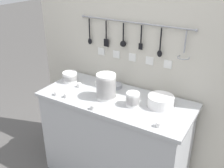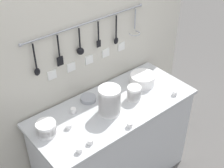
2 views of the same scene
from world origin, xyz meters
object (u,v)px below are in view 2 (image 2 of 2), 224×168
object	(u,v)px
cup_front_left	(69,126)
cup_front_right	(175,93)
cup_edge_far	(79,150)
bowl_stack_short_front	(110,101)
cup_beside_plates	(90,141)
cup_back_right	(73,110)
bowl_stack_tall_left	(134,93)
cup_back_left	(130,125)
plate_stack	(142,79)
bowl_stack_back_corner	(46,129)
steel_mixing_bowl	(88,99)

from	to	relation	value
cup_front_left	cup_front_right	bearing A→B (deg)	-14.20
cup_front_right	cup_edge_far	size ratio (longest dim) A/B	1.00
bowl_stack_short_front	cup_beside_plates	xyz separation A→B (m)	(-0.30, -0.17, -0.09)
cup_front_right	cup_beside_plates	xyz separation A→B (m)	(-0.85, 0.00, 0.00)
cup_back_right	cup_front_right	bearing A→B (deg)	-24.34
bowl_stack_short_front	cup_front_left	size ratio (longest dim) A/B	5.28
bowl_stack_tall_left	cup_back_left	xyz separation A→B (m)	(-0.24, -0.22, -0.04)
cup_back_left	bowl_stack_short_front	bearing A→B (deg)	93.32
bowl_stack_short_front	plate_stack	distance (m)	0.47
plate_stack	cup_back_right	bearing A→B (deg)	174.60
bowl_stack_short_front	cup_edge_far	distance (m)	0.45
bowl_stack_back_corner	cup_edge_far	xyz separation A→B (m)	(0.08, -0.28, -0.03)
bowl_stack_tall_left	cup_beside_plates	distance (m)	0.58
cup_edge_far	cup_front_right	bearing A→B (deg)	0.65
bowl_stack_back_corner	cup_front_left	bearing A→B (deg)	-18.43
bowl_stack_back_corner	cup_back_right	distance (m)	0.28
cup_back_right	cup_back_left	world-z (taller)	same
cup_front_right	cup_edge_far	distance (m)	0.95
cup_back_right	cup_front_right	size ratio (longest dim) A/B	1.00
bowl_stack_short_front	cup_back_right	world-z (taller)	bowl_stack_short_front
bowl_stack_back_corner	cup_front_right	bearing A→B (deg)	-14.83
bowl_stack_tall_left	cup_beside_plates	world-z (taller)	bowl_stack_tall_left
cup_front_right	cup_front_left	bearing A→B (deg)	165.80
bowl_stack_tall_left	cup_back_right	bearing A→B (deg)	159.89
plate_stack	steel_mixing_bowl	size ratio (longest dim) A/B	1.70
cup_front_left	cup_back_right	bearing A→B (deg)	45.22
cup_beside_plates	cup_back_left	distance (m)	0.32
bowl_stack_tall_left	cup_edge_far	world-z (taller)	bowl_stack_tall_left
cup_back_right	cup_beside_plates	xyz separation A→B (m)	(-0.09, -0.34, 0.00)
bowl_stack_back_corner	cup_beside_plates	bearing A→B (deg)	-56.31
bowl_stack_short_front	cup_edge_far	size ratio (longest dim) A/B	5.28
bowl_stack_back_corner	cup_back_right	size ratio (longest dim) A/B	3.33
steel_mixing_bowl	cup_back_left	world-z (taller)	cup_back_left
bowl_stack_tall_left	plate_stack	bearing A→B (deg)	28.46
cup_front_right	cup_beside_plates	size ratio (longest dim) A/B	1.00
plate_stack	cup_front_right	world-z (taller)	plate_stack
cup_back_right	bowl_stack_short_front	bearing A→B (deg)	-39.40
bowl_stack_tall_left	cup_edge_far	distance (m)	0.68
cup_beside_plates	cup_front_left	size ratio (longest dim) A/B	1.00
bowl_stack_back_corner	cup_front_right	xyz separation A→B (m)	(1.03, -0.27, -0.03)
bowl_stack_back_corner	plate_stack	xyz separation A→B (m)	(0.93, 0.01, -0.00)
steel_mixing_bowl	cup_back_right	size ratio (longest dim) A/B	2.98
cup_back_right	cup_back_left	size ratio (longest dim) A/B	1.00
cup_back_right	cup_edge_far	bearing A→B (deg)	-118.25
cup_front_left	bowl_stack_short_front	bearing A→B (deg)	-9.03
cup_edge_far	plate_stack	bearing A→B (deg)	18.87
steel_mixing_bowl	cup_back_left	size ratio (longest dim) A/B	2.98
bowl_stack_tall_left	cup_back_left	distance (m)	0.33
bowl_stack_back_corner	cup_edge_far	size ratio (longest dim) A/B	3.33
steel_mixing_bowl	bowl_stack_back_corner	bearing A→B (deg)	-165.11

